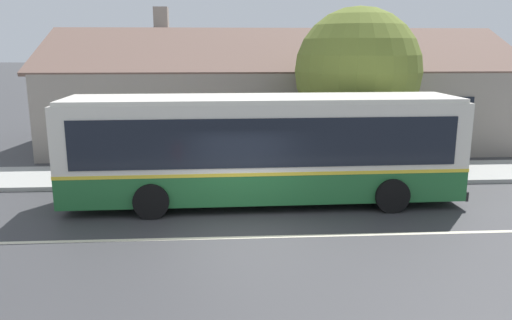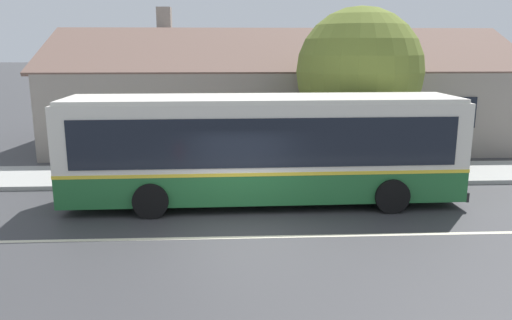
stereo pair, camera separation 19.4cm
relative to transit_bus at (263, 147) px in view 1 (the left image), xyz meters
name	(u,v)px [view 1 (the left image)]	position (x,y,z in m)	size (l,w,h in m)	color
ground_plane	(245,238)	(-0.68, -2.90, -1.74)	(300.00, 300.00, 0.00)	#38383A
sidewalk_far	(238,175)	(-0.68, 3.10, -1.67)	(60.00, 3.00, 0.15)	#9E9E99
lane_divider_stripe	(245,237)	(-0.68, -2.90, -1.74)	(60.00, 0.16, 0.01)	beige
community_building	(276,102)	(1.47, 10.61, 0.19)	(21.52, 9.78, 6.62)	gray
transit_bus	(263,147)	(0.00, 0.00, 0.00)	(11.83, 2.91, 3.25)	#236633
bench_by_building	(107,167)	(-5.29, 2.57, -1.16)	(1.88, 0.51, 0.94)	brown
street_tree_primary	(360,75)	(3.99, 4.17, 1.88)	(4.79, 4.79, 6.17)	#4C3828
bus_stop_sign	(420,136)	(5.64, 2.09, -0.10)	(0.36, 0.07, 2.40)	gray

